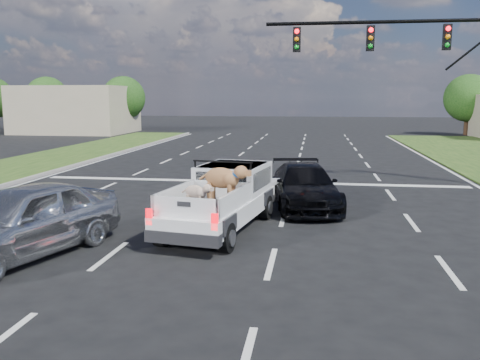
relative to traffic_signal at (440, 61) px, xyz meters
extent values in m
plane|color=black|center=(-7.20, -10.50, -4.73)|extent=(160.00, 160.00, 0.00)
cube|color=silver|center=(-12.45, -4.50, -4.72)|extent=(0.12, 60.00, 0.01)
cube|color=silver|center=(-8.95, -4.50, -4.72)|extent=(0.12, 60.00, 0.01)
cube|color=silver|center=(-5.45, -4.50, -4.72)|extent=(0.12, 60.00, 0.01)
cube|color=silver|center=(-1.95, -4.50, -4.72)|extent=(0.12, 60.00, 0.01)
cube|color=silver|center=(-7.20, -0.50, -4.72)|extent=(17.00, 0.45, 0.01)
cylinder|color=black|center=(-2.10, 0.00, 1.47)|extent=(9.00, 0.14, 0.14)
cube|color=black|center=(0.20, 0.00, 0.87)|extent=(0.30, 0.18, 0.95)
sphere|color=#FF0713|center=(0.20, -0.11, 1.17)|extent=(0.18, 0.18, 0.18)
cube|color=black|center=(-2.60, 0.00, 0.87)|extent=(0.30, 0.18, 0.95)
sphere|color=#FF0713|center=(-2.60, -0.11, 1.17)|extent=(0.18, 0.18, 0.18)
cube|color=black|center=(-5.40, 0.00, 0.87)|extent=(0.30, 0.18, 0.95)
sphere|color=#FF0713|center=(-5.40, -0.11, 1.17)|extent=(0.18, 0.18, 0.18)
cube|color=tan|center=(-27.20, 25.50, -2.53)|extent=(10.00, 8.00, 4.40)
cylinder|color=#332114|center=(-31.20, 27.50, -3.65)|extent=(0.44, 0.44, 2.16)
sphere|color=#153A10|center=(-31.20, 27.50, -1.43)|extent=(4.20, 4.20, 4.20)
cylinder|color=#332114|center=(-23.20, 27.50, -3.65)|extent=(0.44, 0.44, 2.16)
sphere|color=#153A10|center=(-23.20, 27.50, -1.43)|extent=(4.20, 4.20, 4.20)
cylinder|color=#332114|center=(8.80, 27.50, -3.65)|extent=(0.44, 0.44, 2.16)
sphere|color=#153A10|center=(8.80, 27.50, -1.43)|extent=(4.20, 4.20, 4.20)
cylinder|color=black|center=(-8.01, -9.65, -4.39)|extent=(0.36, 0.71, 0.67)
cylinder|color=black|center=(-6.49, -9.91, -4.39)|extent=(0.36, 0.71, 0.67)
cylinder|color=black|center=(-7.46, -6.41, -4.39)|extent=(0.36, 0.71, 0.67)
cylinder|color=black|center=(-5.94, -6.67, -4.39)|extent=(0.36, 0.71, 0.67)
cube|color=silver|center=(-6.97, -8.12, -4.14)|extent=(2.46, 4.92, 0.46)
cube|color=silver|center=(-6.78, -7.02, -3.53)|extent=(1.95, 2.29, 0.76)
cube|color=black|center=(-6.95, -8.02, -3.50)|extent=(1.36, 0.26, 0.55)
cylinder|color=black|center=(-6.93, -7.90, -2.97)|extent=(1.58, 0.31, 0.04)
cube|color=black|center=(-7.14, -9.14, -3.94)|extent=(1.94, 2.50, 0.05)
cube|color=silver|center=(-7.89, -9.02, -3.68)|extent=(0.45, 2.24, 0.46)
cube|color=silver|center=(-6.40, -9.27, -3.68)|extent=(0.45, 2.24, 0.46)
cube|color=silver|center=(-7.33, -10.22, -3.68)|extent=(1.57, 0.34, 0.46)
cube|color=red|center=(-8.10, -10.28, -3.88)|extent=(0.15, 0.08, 0.36)
cube|color=red|center=(-6.62, -10.54, -3.88)|extent=(0.15, 0.08, 0.36)
cube|color=black|center=(-7.35, -10.35, -4.30)|extent=(1.72, 0.55, 0.27)
imported|color=#ACAEB3|center=(-10.74, -10.80, -3.93)|extent=(3.21, 5.01, 1.59)
imported|color=black|center=(-4.90, -4.93, -4.07)|extent=(2.60, 4.79, 1.32)
camera|label=1|loc=(-4.62, -20.52, -1.34)|focal=38.00mm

